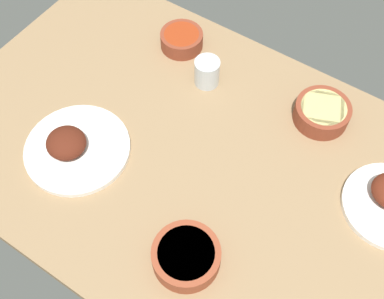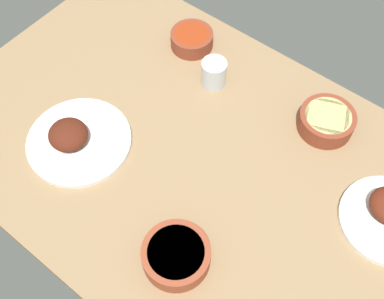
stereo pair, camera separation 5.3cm
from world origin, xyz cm
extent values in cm
cube|color=#937551|center=(0.00, 0.00, 2.00)|extent=(140.00, 90.00, 4.00)
cylinder|color=white|center=(25.81, 16.04, 4.80)|extent=(28.01, 28.01, 1.60)
ellipsoid|color=#511E11|center=(27.47, 17.52, 8.24)|extent=(10.58, 10.32, 5.74)
cylinder|color=brown|center=(-15.06, 25.04, 6.62)|extent=(15.93, 15.93, 5.24)
cylinder|color=brown|center=(-15.06, 25.04, 8.74)|extent=(13.06, 13.06, 1.00)
cylinder|color=brown|center=(-23.26, -29.16, 6.72)|extent=(15.15, 15.15, 5.43)
cylinder|color=#DBCC7A|center=(-23.26, -29.16, 8.93)|extent=(12.42, 12.42, 1.00)
cylinder|color=brown|center=(24.29, -30.83, 6.50)|extent=(12.96, 12.96, 5.00)
cylinder|color=#9E3314|center=(24.29, -30.83, 8.50)|extent=(10.63, 10.63, 1.00)
cylinder|color=silver|center=(10.16, -23.02, 8.12)|extent=(7.29, 7.29, 8.24)
camera|label=1|loc=(-36.75, 55.26, 112.13)|focal=44.74mm
camera|label=2|loc=(-41.00, 52.18, 112.13)|focal=44.74mm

